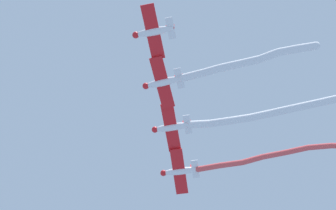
{
  "coord_description": "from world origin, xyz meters",
  "views": [
    {
      "loc": [
        9.4,
        -26.14,
        2.93
      ],
      "look_at": [
        -1.17,
        2.52,
        67.59
      ],
      "focal_mm": 63.48,
      "sensor_mm": 36.0,
      "label": 1
    }
  ],
  "objects": [
    {
      "name": "smoke_trail_right_wing",
      "position": [
        9.54,
        0.12,
        66.75
      ],
      "size": [
        16.53,
        1.9,
        2.22
      ],
      "color": "white"
    },
    {
      "name": "airplane_lead",
      "position": [
        -3.0,
        11.69,
        67.45
      ],
      "size": [
        5.17,
        6.8,
        1.68
      ],
      "rotation": [
        0.0,
        0.0,
        3.36
      ],
      "color": "white"
    },
    {
      "name": "smoke_trail_left_wing",
      "position": [
        12.76,
        7.86,
        67.19
      ],
      "size": [
        25.63,
        3.95,
        2.13
      ],
      "color": "white"
    },
    {
      "name": "airplane_left_wing",
      "position": [
        -1.85,
        5.56,
        67.75
      ],
      "size": [
        5.15,
        6.8,
        1.68
      ],
      "rotation": [
        0.0,
        0.0,
        3.33
      ],
      "color": "white"
    },
    {
      "name": "smoke_trail_lead",
      "position": [
        10.36,
        14.88,
        69.0
      ],
      "size": [
        22.6,
        6.59,
        4.0
      ],
      "color": "#DB4C4C"
    },
    {
      "name": "airplane_right_wing",
      "position": [
        -0.71,
        -0.56,
        67.45
      ],
      "size": [
        5.08,
        6.76,
        1.68
      ],
      "rotation": [
        0.0,
        0.0,
        3.26
      ],
      "color": "white"
    },
    {
      "name": "airplane_slot",
      "position": [
        0.44,
        -6.7,
        67.75
      ],
      "size": [
        5.12,
        6.79,
        1.68
      ],
      "rotation": [
        0.0,
        0.0,
        3.3
      ],
      "color": "white"
    }
  ]
}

